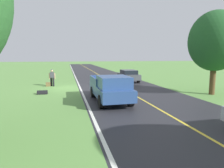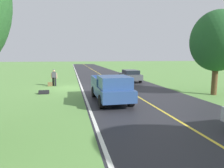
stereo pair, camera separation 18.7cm
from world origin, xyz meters
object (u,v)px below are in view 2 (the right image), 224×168
object	(u,v)px
suitcase_carried	(50,84)
pickup_truck_passing	(111,88)
hitchhiker_walking	(54,77)
sedan_near_oncoming	(130,75)
tree_far_side_near	(217,41)

from	to	relation	value
suitcase_carried	pickup_truck_passing	size ratio (longest dim) A/B	0.08
hitchhiker_walking	pickup_truck_passing	xyz separation A→B (m)	(-4.29, 8.35, -0.01)
hitchhiker_walking	pickup_truck_passing	size ratio (longest dim) A/B	0.32
pickup_truck_passing	sedan_near_oncoming	distance (m)	11.26
suitcase_carried	pickup_truck_passing	bearing A→B (deg)	27.41
pickup_truck_passing	tree_far_side_near	distance (m)	9.15
pickup_truck_passing	sedan_near_oncoming	world-z (taller)	pickup_truck_passing
pickup_truck_passing	sedan_near_oncoming	bearing A→B (deg)	-113.52
suitcase_carried	pickup_truck_passing	world-z (taller)	pickup_truck_passing
hitchhiker_walking	tree_far_side_near	distance (m)	15.20
tree_far_side_near	sedan_near_oncoming	world-z (taller)	tree_far_side_near
suitcase_carried	pickup_truck_passing	xyz separation A→B (m)	(-4.70, 8.25, 0.76)
pickup_truck_passing	tree_far_side_near	bearing A→B (deg)	-174.47
hitchhiker_walking	tree_far_side_near	size ratio (longest dim) A/B	0.27
pickup_truck_passing	tree_far_side_near	xyz separation A→B (m)	(-8.52, -0.82, 3.23)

